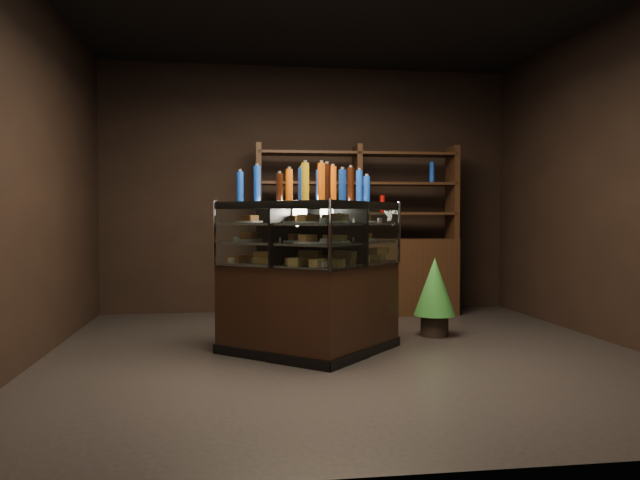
# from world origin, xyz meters

# --- Properties ---
(ground) EXTENTS (5.00, 5.00, 0.00)m
(ground) POSITION_xyz_m (0.00, 0.00, 0.00)
(ground) COLOR black
(ground) RESTS_ON ground
(room_shell) EXTENTS (5.02, 5.02, 3.01)m
(room_shell) POSITION_xyz_m (0.00, 0.00, 1.94)
(room_shell) COLOR black
(room_shell) RESTS_ON ground
(display_case) EXTENTS (1.66, 1.28, 1.29)m
(display_case) POSITION_xyz_m (-0.27, -0.01, 0.44)
(display_case) COLOR black
(display_case) RESTS_ON ground
(food_display) EXTENTS (1.32, 0.92, 0.40)m
(food_display) POSITION_xyz_m (-0.27, -0.01, 0.98)
(food_display) COLOR #CB7C48
(food_display) RESTS_ON display_case
(bottles_top) EXTENTS (1.15, 0.78, 0.30)m
(bottles_top) POSITION_xyz_m (-0.27, -0.01, 1.42)
(bottles_top) COLOR black
(bottles_top) RESTS_ON display_case
(potted_conifer) EXTENTS (0.40, 0.40, 0.86)m
(potted_conifer) POSITION_xyz_m (1.00, 0.65, 0.49)
(potted_conifer) COLOR black
(potted_conifer) RESTS_ON ground
(back_shelving) EXTENTS (2.38, 0.49, 2.00)m
(back_shelving) POSITION_xyz_m (0.52, 2.05, 0.61)
(back_shelving) COLOR black
(back_shelving) RESTS_ON ground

